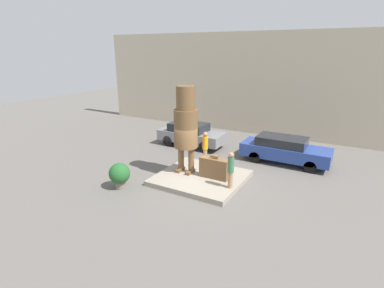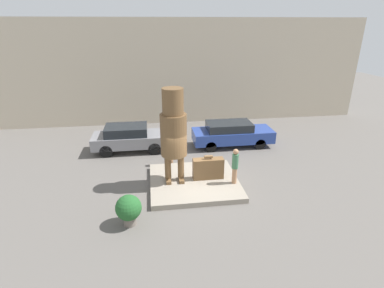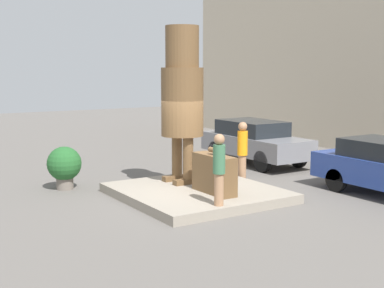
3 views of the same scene
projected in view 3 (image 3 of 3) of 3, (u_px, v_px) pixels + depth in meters
name	position (u px, v px, depth m)	size (l,w,h in m)	color
ground_plane	(197.00, 197.00, 14.04)	(60.00, 60.00, 0.00)	#605B56
pedestal	(197.00, 193.00, 14.02)	(4.02, 3.79, 0.24)	gray
statue_figure	(182.00, 92.00, 14.46)	(1.15, 1.15, 4.25)	brown
giant_suitcase	(214.00, 174.00, 13.43)	(1.41, 0.43, 1.16)	brown
tourist	(219.00, 167.00, 12.14)	(0.28, 0.28, 1.66)	#A87A56
parked_car_grey	(255.00, 141.00, 18.89)	(4.30, 1.77, 1.53)	gray
planter_pot	(64.00, 165.00, 14.90)	(0.96, 0.96, 1.21)	#70665B
worker_hivis	(242.00, 149.00, 15.82)	(0.31, 0.31, 1.80)	#A87A56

